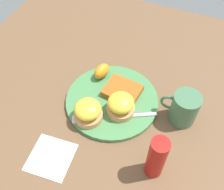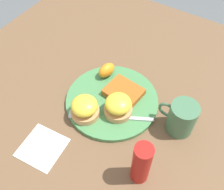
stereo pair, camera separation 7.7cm
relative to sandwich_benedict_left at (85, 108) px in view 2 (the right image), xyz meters
The scene contains 10 objects.
ground_plane 0.10m from the sandwich_benedict_left, 112.90° to the right, with size 1.10×1.10×0.00m, color brown.
plate 0.10m from the sandwich_benedict_left, 112.90° to the right, with size 0.28×0.28×0.01m, color #47844C.
sandwich_benedict_left is the anchor object (origin of this frame).
sandwich_benedict_right 0.09m from the sandwich_benedict_left, 144.01° to the right, with size 0.08×0.08×0.06m.
hashbrown_patty 0.13m from the sandwich_benedict_left, 114.79° to the right, with size 0.10×0.09×0.02m, color #AD571C.
orange_wedge 0.16m from the sandwich_benedict_left, 79.36° to the right, with size 0.06×0.04×0.04m, color orange.
fork 0.06m from the sandwich_benedict_left, 158.21° to the right, with size 0.22×0.13×0.00m.
cup 0.26m from the sandwich_benedict_left, 156.04° to the right, with size 0.11×0.08×0.10m.
napkin 0.15m from the sandwich_benedict_left, 73.58° to the left, with size 0.11×0.11×0.00m, color white.
condiment_bottle 0.23m from the sandwich_benedict_left, 161.19° to the left, with size 0.04×0.04×0.14m, color #B21914.
Camera 2 is at (-0.25, 0.40, 0.64)m, focal length 42.00 mm.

